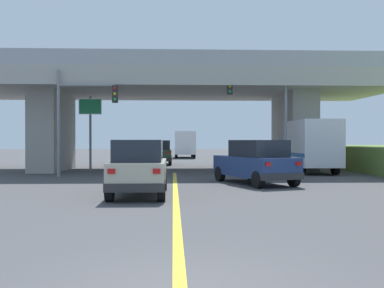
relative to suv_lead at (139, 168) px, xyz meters
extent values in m
plane|color=#424244|center=(1.32, 14.44, -1.01)|extent=(160.00, 160.00, 0.00)
cube|color=#A8A59E|center=(1.32, 14.44, 4.69)|extent=(28.14, 10.26, 1.11)
cube|color=#9A9891|center=(-6.81, 14.44, 1.56)|extent=(1.71, 6.16, 5.15)
cube|color=#9A9891|center=(9.45, 14.44, 1.56)|extent=(1.71, 6.16, 5.15)
cube|color=#9EA0A5|center=(1.32, 9.46, 5.70)|extent=(28.14, 0.20, 0.90)
cube|color=#9EA0A5|center=(1.32, 19.42, 5.70)|extent=(28.14, 0.20, 0.90)
cube|color=yellow|center=(1.32, 0.58, -1.01)|extent=(0.20, 22.68, 0.01)
cube|color=#B7B29E|center=(0.00, 0.12, -0.20)|extent=(1.89, 4.63, 0.90)
cube|color=#1E232D|center=(0.00, -0.23, 0.63)|extent=(1.66, 2.54, 0.76)
cube|color=#2D2D30|center=(0.00, -2.15, -0.51)|extent=(1.93, 0.20, 0.28)
cube|color=red|center=(-0.71, -2.22, 0.02)|extent=(0.24, 0.06, 0.16)
cube|color=red|center=(0.71, -2.22, 0.02)|extent=(0.24, 0.06, 0.16)
cylinder|color=black|center=(-0.84, 1.88, -0.65)|extent=(0.26, 0.72, 0.72)
cylinder|color=black|center=(0.84, 1.88, -0.65)|extent=(0.26, 0.72, 0.72)
cylinder|color=black|center=(-0.84, -1.65, -0.65)|extent=(0.26, 0.72, 0.72)
cylinder|color=black|center=(0.84, -1.65, -0.65)|extent=(0.26, 0.72, 0.72)
cube|color=navy|center=(4.98, 4.37, -0.20)|extent=(3.46, 5.16, 0.90)
cube|color=#1E232D|center=(5.10, 4.03, 0.63)|extent=(2.51, 3.06, 0.76)
cube|color=#2D2D30|center=(5.77, 2.16, -0.51)|extent=(1.96, 0.86, 0.28)
cube|color=red|center=(5.10, 1.85, 0.02)|extent=(0.25, 0.14, 0.16)
cube|color=red|center=(6.49, 2.35, 0.02)|extent=(0.25, 0.14, 0.16)
cylinder|color=black|center=(3.53, 5.80, -0.65)|extent=(0.49, 0.77, 0.72)
cylinder|color=black|center=(5.19, 6.40, -0.65)|extent=(0.49, 0.77, 0.72)
cylinder|color=black|center=(4.77, 2.34, -0.65)|extent=(0.49, 0.77, 0.72)
cylinder|color=black|center=(6.43, 2.93, -0.65)|extent=(0.49, 0.77, 0.72)
cube|color=red|center=(9.73, 14.57, 0.39)|extent=(2.20, 2.00, 1.90)
cube|color=silver|center=(9.73, 11.12, 0.82)|extent=(2.31, 4.90, 2.77)
cube|color=#195999|center=(9.73, 11.12, 0.13)|extent=(2.33, 4.80, 0.24)
cylinder|color=black|center=(8.73, 14.57, -0.56)|extent=(0.30, 0.90, 0.90)
cylinder|color=black|center=(10.73, 14.57, -0.56)|extent=(0.30, 0.90, 0.90)
cylinder|color=black|center=(8.73, 9.89, -0.56)|extent=(0.30, 0.90, 0.90)
cylinder|color=black|center=(10.73, 9.89, -0.56)|extent=(0.30, 0.90, 0.90)
cube|color=#2D4C33|center=(0.14, 21.95, -0.20)|extent=(1.89, 4.35, 0.90)
cube|color=#1E232D|center=(0.14, 21.62, 0.63)|extent=(1.66, 2.39, 0.76)
cube|color=#2D2D30|center=(0.14, 19.82, -0.51)|extent=(1.92, 0.20, 0.28)
cube|color=red|center=(-0.57, 19.75, 0.02)|extent=(0.24, 0.06, 0.16)
cube|color=red|center=(0.85, 19.75, 0.02)|extent=(0.24, 0.06, 0.16)
cylinder|color=black|center=(-0.70, 23.58, -0.65)|extent=(0.26, 0.72, 0.72)
cylinder|color=black|center=(0.98, 23.58, -0.65)|extent=(0.26, 0.72, 0.72)
cylinder|color=black|center=(-0.70, 20.32, -0.65)|extent=(0.26, 0.72, 0.72)
cylinder|color=black|center=(0.98, 20.32, -0.65)|extent=(0.26, 0.72, 0.72)
cylinder|color=slate|center=(7.74, 9.71, 2.08)|extent=(0.18, 0.18, 6.20)
cylinder|color=slate|center=(6.11, 9.71, 4.57)|extent=(3.26, 0.12, 0.12)
cube|color=#232326|center=(4.48, 9.71, 4.09)|extent=(0.32, 0.26, 0.96)
sphere|color=red|center=(4.48, 9.56, 4.39)|extent=(0.16, 0.16, 0.16)
sphere|color=gold|center=(4.48, 9.56, 4.09)|extent=(0.16, 0.16, 0.16)
sphere|color=green|center=(4.48, 9.56, 3.79)|extent=(0.16, 0.16, 0.16)
cylinder|color=slate|center=(-5.10, 9.03, 1.94)|extent=(0.18, 0.18, 5.91)
cylinder|color=slate|center=(-3.54, 9.03, 4.04)|extent=(3.11, 0.12, 0.12)
cube|color=#232326|center=(-1.99, 9.03, 3.56)|extent=(0.32, 0.26, 0.96)
sphere|color=red|center=(-1.99, 8.88, 3.86)|extent=(0.16, 0.16, 0.16)
sphere|color=gold|center=(-1.99, 8.88, 3.56)|extent=(0.16, 0.16, 0.16)
sphere|color=green|center=(-1.99, 8.88, 3.26)|extent=(0.16, 0.16, 0.16)
cylinder|color=#56595E|center=(-3.94, 12.32, 1.37)|extent=(0.14, 0.14, 4.78)
cube|color=#197242|center=(-3.94, 12.26, 3.11)|extent=(1.34, 0.08, 0.90)
cube|color=white|center=(-3.94, 12.25, 3.11)|extent=(1.42, 0.04, 0.98)
cube|color=silver|center=(2.59, 39.81, 0.39)|extent=(2.20, 2.00, 1.90)
cube|color=silver|center=(2.59, 36.33, 0.73)|extent=(2.31, 4.96, 2.58)
cube|color=#195999|center=(2.59, 36.33, 0.08)|extent=(2.33, 4.86, 0.24)
cylinder|color=black|center=(1.59, 39.81, -0.56)|extent=(0.30, 0.90, 0.90)
cylinder|color=black|center=(3.59, 39.81, -0.56)|extent=(0.30, 0.90, 0.90)
cylinder|color=black|center=(1.59, 35.09, -0.56)|extent=(0.30, 0.90, 0.90)
cylinder|color=black|center=(3.59, 35.09, -0.56)|extent=(0.30, 0.90, 0.90)
camera|label=1|loc=(1.23, -16.79, 0.98)|focal=43.29mm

